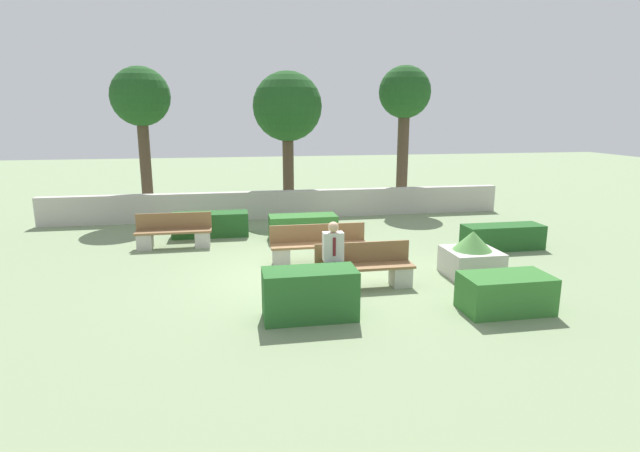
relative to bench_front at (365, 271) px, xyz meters
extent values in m
plane|color=gray|center=(-0.86, 0.97, -0.32)|extent=(60.00, 60.00, 0.00)
cube|color=#B7B2A8|center=(-0.86, 6.84, 0.11)|extent=(14.56, 0.30, 0.87)
cube|color=brown|center=(0.00, -0.04, 0.09)|extent=(1.88, 0.44, 0.05)
cube|color=brown|center=(0.00, 0.20, 0.32)|extent=(1.88, 0.04, 0.40)
cube|color=#B7B2A8|center=(-0.71, -0.04, -0.13)|extent=(0.36, 0.40, 0.39)
cube|color=#B7B2A8|center=(0.71, -0.04, -0.13)|extent=(0.36, 0.40, 0.39)
cube|color=brown|center=(-0.57, 1.71, 0.09)|extent=(2.17, 0.44, 0.05)
cube|color=brown|center=(-0.57, 1.95, 0.32)|extent=(2.17, 0.04, 0.40)
cube|color=#B7B2A8|center=(-1.43, 1.71, -0.13)|extent=(0.36, 0.40, 0.39)
cube|color=#B7B2A8|center=(0.28, 1.71, -0.13)|extent=(0.36, 0.40, 0.39)
cube|color=brown|center=(-3.90, 3.64, 0.09)|extent=(1.84, 0.44, 0.05)
cube|color=brown|center=(-3.90, 3.89, 0.32)|extent=(1.84, 0.04, 0.40)
cube|color=#B7B2A8|center=(-4.59, 3.64, -0.13)|extent=(0.36, 0.40, 0.39)
cube|color=#B7B2A8|center=(-3.21, 3.64, -0.13)|extent=(0.36, 0.40, 0.39)
cube|color=#515B70|center=(-0.73, -0.25, 0.18)|extent=(0.14, 0.46, 0.13)
cube|color=#515B70|center=(-0.53, -0.25, 0.18)|extent=(0.14, 0.46, 0.13)
cube|color=#515B70|center=(-0.75, -0.48, -0.04)|extent=(0.11, 0.11, 0.57)
cube|color=#515B70|center=(-0.51, -0.48, -0.04)|extent=(0.11, 0.11, 0.57)
cube|color=beige|center=(-0.63, -0.01, 0.52)|extent=(0.38, 0.22, 0.54)
sphere|color=tan|center=(-0.63, -0.03, 0.89)|extent=(0.20, 0.20, 0.20)
cube|color=maroon|center=(-0.63, -0.13, 0.54)|extent=(0.06, 0.01, 0.35)
cube|color=#286028|center=(-1.27, -1.30, 0.09)|extent=(1.51, 0.67, 0.82)
cube|color=#235623|center=(-3.05, 4.75, 0.00)|extent=(2.03, 0.70, 0.64)
cube|color=#33702D|center=(2.01, -1.60, -0.01)|extent=(1.46, 0.80, 0.63)
cube|color=#235623|center=(4.09, 2.11, -0.02)|extent=(1.97, 0.66, 0.60)
cube|color=#33702D|center=(-0.61, 4.02, -0.01)|extent=(1.79, 0.72, 0.63)
cube|color=#B7B2A8|center=(2.32, 0.25, -0.05)|extent=(1.03, 1.03, 0.56)
cone|color=#569347|center=(2.32, 0.25, 0.43)|extent=(0.79, 0.79, 0.39)
cylinder|color=#473828|center=(-5.11, 7.82, 1.32)|extent=(0.35, 0.35, 3.29)
sphere|color=#1E4C1E|center=(-5.11, 7.82, 3.47)|extent=(1.82, 1.82, 1.82)
cylinder|color=#473828|center=(-0.51, 8.08, 1.12)|extent=(0.38, 0.38, 2.88)
sphere|color=#1E4C1E|center=(-0.51, 8.08, 3.19)|extent=(2.29, 2.29, 2.29)
cylinder|color=#473828|center=(3.57, 8.12, 1.43)|extent=(0.40, 0.40, 3.51)
sphere|color=#1E4C1E|center=(3.57, 8.12, 3.68)|extent=(1.79, 1.79, 1.79)
camera|label=1|loc=(-2.47, -8.82, 2.92)|focal=28.00mm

